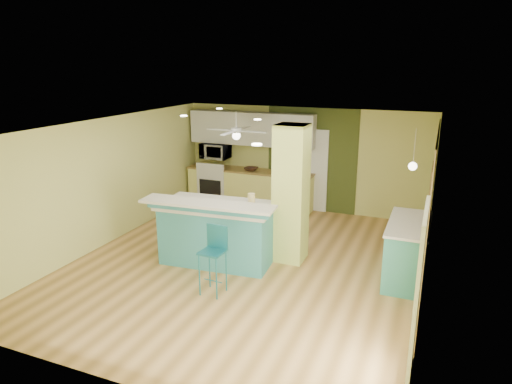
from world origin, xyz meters
TOP-DOWN VIEW (x-y plane):
  - floor at (0.00, 0.00)m, footprint 6.00×7.00m
  - ceiling at (0.00, 0.00)m, footprint 6.00×7.00m
  - wall_back at (0.00, 3.50)m, footprint 6.00×0.01m
  - wall_front at (0.00, -3.50)m, footprint 6.00×0.01m
  - wall_left at (-3.00, 0.00)m, footprint 0.01×7.00m
  - wall_right at (3.00, 0.00)m, footprint 0.01×7.00m
  - wood_panel at (2.99, 0.60)m, footprint 0.02×3.40m
  - olive_accent at (0.20, 3.49)m, footprint 2.20×0.02m
  - interior_door at (0.20, 3.46)m, footprint 0.82×0.05m
  - french_door at (2.97, -2.30)m, footprint 0.04×1.08m
  - column at (0.65, 0.50)m, footprint 0.55×0.55m
  - kitchen_run at (-1.30, 3.20)m, footprint 3.25×0.63m
  - stove at (-2.25, 3.19)m, footprint 0.76×0.66m
  - upper_cabinets at (-1.30, 3.32)m, footprint 3.20×0.34m
  - microwave at (-2.25, 3.20)m, footprint 0.70×0.48m
  - ceiling_fan at (-1.10, 2.00)m, footprint 1.41×1.41m
  - pendant_lamp at (2.65, 0.75)m, footprint 0.14×0.14m
  - wall_decor at (2.96, 0.80)m, footprint 0.03×0.90m
  - peninsula at (-0.53, -0.09)m, footprint 2.38×1.41m
  - bar_stool at (-0.06, -1.14)m, footprint 0.38×0.38m
  - side_counter at (2.70, 0.48)m, footprint 0.66×1.55m
  - fruit_bowl at (-1.23, 3.13)m, footprint 0.34×0.34m
  - canister at (0.02, 0.17)m, footprint 0.13×0.13m

SIDE VIEW (x-z plane):
  - floor at x=0.00m, z-range -0.01..0.00m
  - stove at x=-2.25m, z-range -0.08..1.00m
  - kitchen_run at x=-1.30m, z-range 0.00..0.94m
  - side_counter at x=2.70m, z-range 0.00..1.00m
  - peninsula at x=-0.53m, z-range -0.05..1.21m
  - bar_stool at x=-0.06m, z-range 0.18..1.28m
  - fruit_bowl at x=-1.23m, z-range 0.94..1.02m
  - interior_door at x=0.20m, z-range 0.00..2.00m
  - french_door at x=2.97m, z-range 0.00..2.10m
  - canister at x=0.02m, z-range 1.09..1.28m
  - wall_back at x=0.00m, z-range 0.00..2.50m
  - wall_front at x=0.00m, z-range 0.00..2.50m
  - wall_left at x=-3.00m, z-range 0.00..2.50m
  - wall_right at x=3.00m, z-range 0.00..2.50m
  - wood_panel at x=2.99m, z-range 0.00..2.50m
  - olive_accent at x=0.20m, z-range 0.00..2.50m
  - column at x=0.65m, z-range 0.00..2.50m
  - microwave at x=-2.25m, z-range 1.16..1.55m
  - wall_decor at x=2.96m, z-range 1.20..1.90m
  - pendant_lamp at x=2.65m, z-range 1.54..2.23m
  - upper_cabinets at x=-1.30m, z-range 1.55..2.35m
  - ceiling_fan at x=-1.10m, z-range 1.77..2.38m
  - ceiling at x=0.00m, z-range 2.50..2.51m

